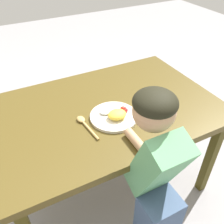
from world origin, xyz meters
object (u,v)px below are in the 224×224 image
(fork, at_px, (144,107))
(person, at_px, (156,187))
(spoon, at_px, (84,123))
(plate, at_px, (115,116))

(fork, relative_size, person, 0.21)
(spoon, xyz_separation_m, person, (0.17, -0.43, -0.12))
(fork, relative_size, spoon, 1.03)
(fork, xyz_separation_m, person, (-0.20, -0.41, -0.12))
(plate, height_order, spoon, plate)
(fork, distance_m, person, 0.47)
(plate, height_order, fork, plate)
(plate, distance_m, person, 0.43)
(fork, bearing_deg, person, 166.28)
(fork, xyz_separation_m, spoon, (-0.37, 0.02, 0.01))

